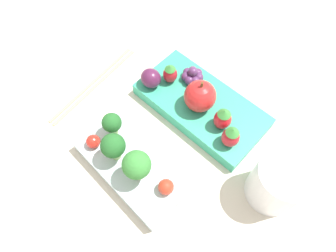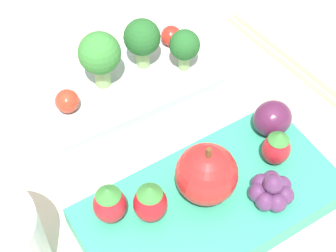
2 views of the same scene
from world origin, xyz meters
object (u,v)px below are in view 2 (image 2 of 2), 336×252
object	(u,v)px
broccoli_floret_1	(142,39)
apple	(209,173)
strawberry_0	(150,202)
cherry_tomato_1	(171,36)
strawberry_1	(277,147)
bento_box_fruit	(214,203)
chopsticks_pair	(297,67)
cherry_tomato_0	(67,101)
strawberry_2	(109,203)
grape_cluster	(271,191)
bento_box_savoury	(128,88)
plum	(273,118)
broccoli_floret_2	(100,55)
broccoli_floret_0	(185,46)

from	to	relation	value
broccoli_floret_1	apple	size ratio (longest dim) A/B	0.90
apple	broccoli_floret_1	bearing A→B (deg)	79.68
strawberry_0	apple	bearing A→B (deg)	-5.18
cherry_tomato_1	strawberry_1	distance (m)	0.17
bento_box_fruit	broccoli_floret_1	xyz separation A→B (m)	(0.03, 0.17, 0.05)
chopsticks_pair	cherry_tomato_0	bearing A→B (deg)	166.26
strawberry_2	chopsticks_pair	size ratio (longest dim) A/B	0.20
cherry_tomato_0	strawberry_2	world-z (taller)	strawberry_2
strawberry_1	grape_cluster	bearing A→B (deg)	-132.99
strawberry_1	grape_cluster	distance (m)	0.04
cherry_tomato_0	cherry_tomato_1	bearing A→B (deg)	10.46
bento_box_savoury	grape_cluster	world-z (taller)	grape_cluster
cherry_tomato_0	cherry_tomato_1	xyz separation A→B (m)	(0.13, 0.02, -0.00)
apple	grape_cluster	xyz separation A→B (m)	(0.04, -0.03, -0.02)
cherry_tomato_0	cherry_tomato_1	world-z (taller)	cherry_tomato_0
strawberry_2	plum	bearing A→B (deg)	0.66
broccoli_floret_2	strawberry_1	distance (m)	0.18
chopsticks_pair	broccoli_floret_0	bearing A→B (deg)	158.03
bento_box_fruit	apple	distance (m)	0.04
broccoli_floret_2	strawberry_1	bearing A→B (deg)	-61.58
cherry_tomato_0	apple	xyz separation A→B (m)	(0.06, -0.14, 0.01)
bento_box_savoury	broccoli_floret_2	bearing A→B (deg)	161.19
apple	plum	world-z (taller)	apple
chopsticks_pair	grape_cluster	bearing A→B (deg)	-138.58
broccoli_floret_1	cherry_tomato_1	xyz separation A→B (m)	(0.04, 0.01, -0.02)
broccoli_floret_0	cherry_tomato_0	size ratio (longest dim) A/B	2.02
broccoli_floret_1	strawberry_1	world-z (taller)	broccoli_floret_1
cherry_tomato_1	strawberry_0	bearing A→B (deg)	-126.82
strawberry_1	cherry_tomato_0	bearing A→B (deg)	131.25
broccoli_floret_2	chopsticks_pair	bearing A→B (deg)	-19.76
broccoli_floret_0	bento_box_fruit	bearing A→B (deg)	-112.73
bento_box_fruit	plum	world-z (taller)	plum
plum	grape_cluster	distance (m)	0.07
grape_cluster	chopsticks_pair	size ratio (longest dim) A/B	0.18
grape_cluster	apple	bearing A→B (deg)	140.99
bento_box_savoury	cherry_tomato_1	bearing A→B (deg)	17.58
broccoli_floret_2	grape_cluster	bearing A→B (deg)	-72.37
broccoli_floret_2	cherry_tomato_0	xyz separation A→B (m)	(-0.04, -0.01, -0.03)
broccoli_floret_1	strawberry_1	distance (m)	0.17
bento_box_savoury	broccoli_floret_0	xyz separation A→B (m)	(0.06, -0.02, 0.04)
broccoli_floret_0	cherry_tomato_0	world-z (taller)	broccoli_floret_0
strawberry_0	chopsticks_pair	size ratio (longest dim) A/B	0.21
cherry_tomato_0	chopsticks_pair	distance (m)	0.25
strawberry_2	chopsticks_pair	world-z (taller)	strawberry_2
broccoli_floret_0	grape_cluster	size ratio (longest dim) A/B	1.20
bento_box_savoury	cherry_tomato_1	xyz separation A→B (m)	(0.06, 0.02, 0.02)
broccoli_floret_1	chopsticks_pair	size ratio (longest dim) A/B	0.26
bento_box_savoury	broccoli_floret_1	distance (m)	0.05
apple	strawberry_2	size ratio (longest dim) A/B	1.46
broccoli_floret_1	broccoli_floret_2	xyz separation A→B (m)	(-0.05, -0.00, 0.00)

